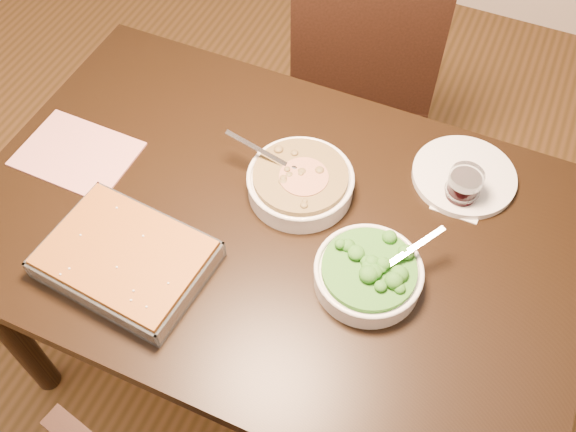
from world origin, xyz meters
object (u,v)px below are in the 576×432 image
at_px(stew_bowl, 300,182).
at_px(wine_tumbler, 464,186).
at_px(broccoli_bowl, 368,273).
at_px(dinner_plate, 464,176).
at_px(baking_dish, 126,259).
at_px(chair_far, 360,71).
at_px(table, 274,243).

relative_size(stew_bowl, wine_tumbler, 3.13).
relative_size(broccoli_bowl, dinner_plate, 0.97).
bearing_deg(baking_dish, chair_far, 85.46).
height_order(table, dinner_plate, dinner_plate).
bearing_deg(broccoli_bowl, stew_bowl, 143.89).
xyz_separation_m(broccoli_bowl, chair_far, (-0.31, 0.86, -0.26)).
distance_m(stew_bowl, chair_far, 0.75).
height_order(broccoli_bowl, wine_tumbler, wine_tumbler).
height_order(table, baking_dish, baking_dish).
height_order(baking_dish, dinner_plate, baking_dish).
distance_m(baking_dish, dinner_plate, 0.80).
relative_size(wine_tumbler, dinner_plate, 0.36).
bearing_deg(baking_dish, broccoli_bowl, 24.88).
relative_size(dinner_plate, chair_far, 0.26).
height_order(broccoli_bowl, chair_far, chair_far).
distance_m(table, baking_dish, 0.36).
bearing_deg(wine_tumbler, baking_dish, -142.31).
xyz_separation_m(wine_tumbler, chair_far, (-0.43, 0.57, -0.28)).
xyz_separation_m(broccoli_bowl, wine_tumbler, (0.12, 0.29, 0.02)).
xyz_separation_m(table, broccoli_bowl, (0.25, -0.06, 0.13)).
distance_m(stew_bowl, baking_dish, 0.42).
height_order(stew_bowl, baking_dish, stew_bowl).
height_order(stew_bowl, broccoli_bowl, stew_bowl).
bearing_deg(broccoli_bowl, wine_tumbler, 67.43).
relative_size(table, chair_far, 1.50).
bearing_deg(table, stew_bowl, 77.96).
relative_size(table, broccoli_bowl, 5.91).
distance_m(broccoli_bowl, chair_far, 0.95).
bearing_deg(broccoli_bowl, baking_dish, -160.17).
height_order(table, chair_far, chair_far).
bearing_deg(dinner_plate, baking_dish, -138.35).
relative_size(baking_dish, chair_far, 0.39).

